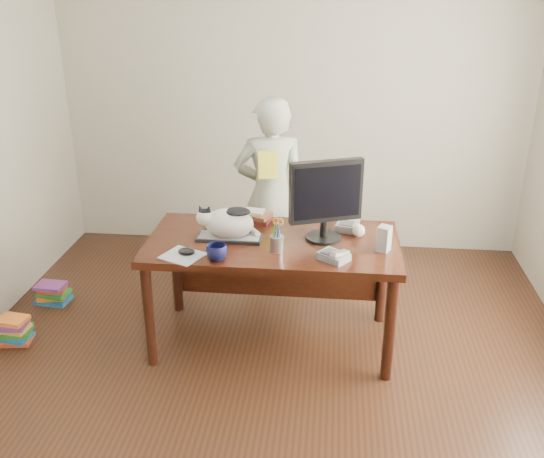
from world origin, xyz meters
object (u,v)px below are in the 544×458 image
at_px(book_stack, 256,217).
at_px(book_pile_b, 53,293).
at_px(cat, 227,222).
at_px(speaker, 384,239).
at_px(person, 271,195).
at_px(monitor, 326,196).
at_px(mouse, 186,251).
at_px(keyboard, 229,237).
at_px(desk, 274,256).
at_px(pen_cup, 277,242).
at_px(coffee_mug, 217,252).
at_px(book_pile_a, 13,331).
at_px(baseball, 359,231).
at_px(phone, 334,256).
at_px(calculator, 347,225).

height_order(book_stack, book_pile_b, book_stack).
distance_m(cat, speaker, 0.98).
bearing_deg(person, book_pile_b, 6.14).
bearing_deg(monitor, mouse, 179.74).
relative_size(keyboard, book_pile_b, 1.62).
bearing_deg(person, desk, 87.86).
height_order(desk, book_pile_b, desk).
distance_m(pen_cup, coffee_mug, 0.38).
relative_size(desk, cat, 3.95).
bearing_deg(book_stack, book_pile_a, -146.67).
xyz_separation_m(desk, book_stack, (-0.15, 0.23, 0.18)).
height_order(mouse, coffee_mug, coffee_mug).
bearing_deg(cat, desk, 18.41).
xyz_separation_m(baseball, book_pile_a, (-2.30, -0.32, -0.70)).
bearing_deg(desk, book_pile_b, 171.03).
height_order(book_stack, book_pile_a, book_stack).
xyz_separation_m(phone, book_pile_a, (-2.14, 0.04, -0.69)).
distance_m(monitor, speaker, 0.44).
bearing_deg(phone, cat, -161.96).
relative_size(phone, book_pile_b, 0.83).
relative_size(cat, pen_cup, 1.84).
bearing_deg(person, cat, 67.13).
distance_m(monitor, baseball, 0.35).
height_order(person, book_pile_b, person).
xyz_separation_m(keyboard, cat, (-0.01, -0.00, 0.11)).
relative_size(keyboard, book_stack, 1.76).
bearing_deg(speaker, calculator, 148.71).
distance_m(speaker, baseball, 0.25).
distance_m(desk, book_pile_b, 1.82).
distance_m(book_stack, book_pile_b, 1.73).
bearing_deg(book_stack, person, 100.40).
bearing_deg(book_stack, baseball, 0.84).
distance_m(desk, person, 0.76).
distance_m(cat, book_pile_b, 1.68).
relative_size(pen_cup, book_stack, 0.93).
xyz_separation_m(book_stack, calculator, (0.62, -0.07, -0.01)).
height_order(book_stack, calculator, book_stack).
relative_size(cat, book_pile_a, 1.50).
relative_size(coffee_mug, book_stack, 0.53).
relative_size(keyboard, coffee_mug, 3.35).
xyz_separation_m(keyboard, book_pile_a, (-1.47, -0.19, -0.67)).
xyz_separation_m(calculator, book_pile_b, (-2.19, 0.11, -0.70)).
bearing_deg(book_stack, pen_cup, -51.61).
relative_size(baseball, book_stack, 0.34).
xyz_separation_m(cat, book_stack, (0.14, 0.32, -0.09)).
height_order(speaker, book_pile_b, speaker).
height_order(cat, mouse, cat).
bearing_deg(monitor, pen_cup, -166.85).
distance_m(mouse, calculator, 1.09).
xyz_separation_m(baseball, person, (-0.65, 0.70, -0.03)).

